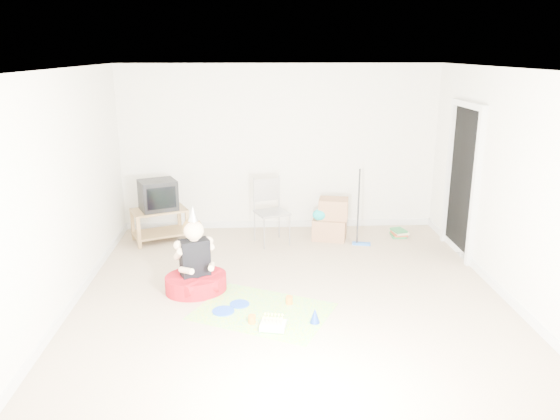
{
  "coord_description": "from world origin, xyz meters",
  "views": [
    {
      "loc": [
        -0.42,
        -6.02,
        2.79
      ],
      "look_at": [
        -0.1,
        0.4,
        0.9
      ],
      "focal_mm": 35.0,
      "sensor_mm": 36.0,
      "label": 1
    }
  ],
  "objects_px": {
    "tv_stand": "(160,222)",
    "crt_tv": "(158,195)",
    "folding_chair": "(272,213)",
    "seated_woman": "(196,273)",
    "birthday_cake": "(273,326)",
    "cardboard_boxes": "(331,220)"
  },
  "relations": [
    {
      "from": "tv_stand",
      "to": "crt_tv",
      "type": "distance_m",
      "value": 0.43
    },
    {
      "from": "birthday_cake",
      "to": "tv_stand",
      "type": "bearing_deg",
      "value": 119.4
    },
    {
      "from": "seated_woman",
      "to": "tv_stand",
      "type": "bearing_deg",
      "value": 111.16
    },
    {
      "from": "folding_chair",
      "to": "birthday_cake",
      "type": "distance_m",
      "value": 2.68
    },
    {
      "from": "seated_woman",
      "to": "folding_chair",
      "type": "bearing_deg",
      "value": 59.42
    },
    {
      "from": "crt_tv",
      "to": "folding_chair",
      "type": "bearing_deg",
      "value": -30.34
    },
    {
      "from": "tv_stand",
      "to": "folding_chair",
      "type": "distance_m",
      "value": 1.72
    },
    {
      "from": "folding_chair",
      "to": "cardboard_boxes",
      "type": "height_order",
      "value": "folding_chair"
    },
    {
      "from": "crt_tv",
      "to": "seated_woman",
      "type": "bearing_deg",
      "value": -91.97
    },
    {
      "from": "tv_stand",
      "to": "cardboard_boxes",
      "type": "height_order",
      "value": "cardboard_boxes"
    },
    {
      "from": "cardboard_boxes",
      "to": "seated_woman",
      "type": "xyz_separation_m",
      "value": [
        -1.87,
        -1.8,
        -0.07
      ]
    },
    {
      "from": "crt_tv",
      "to": "tv_stand",
      "type": "bearing_deg",
      "value": -86.57
    },
    {
      "from": "folding_chair",
      "to": "cardboard_boxes",
      "type": "relative_size",
      "value": 1.56
    },
    {
      "from": "crt_tv",
      "to": "cardboard_boxes",
      "type": "height_order",
      "value": "crt_tv"
    },
    {
      "from": "tv_stand",
      "to": "folding_chair",
      "type": "bearing_deg",
      "value": -7.2
    },
    {
      "from": "tv_stand",
      "to": "birthday_cake",
      "type": "xyz_separation_m",
      "value": [
        1.61,
        -2.85,
        -0.25
      ]
    },
    {
      "from": "cardboard_boxes",
      "to": "folding_chair",
      "type": "bearing_deg",
      "value": -170.22
    },
    {
      "from": "tv_stand",
      "to": "birthday_cake",
      "type": "distance_m",
      "value": 3.29
    },
    {
      "from": "folding_chair",
      "to": "seated_woman",
      "type": "distance_m",
      "value": 1.93
    },
    {
      "from": "tv_stand",
      "to": "crt_tv",
      "type": "xyz_separation_m",
      "value": [
        -0.0,
        0.0,
        0.43
      ]
    },
    {
      "from": "seated_woman",
      "to": "birthday_cake",
      "type": "bearing_deg",
      "value": -48.25
    },
    {
      "from": "seated_woman",
      "to": "birthday_cake",
      "type": "distance_m",
      "value": 1.35
    }
  ]
}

